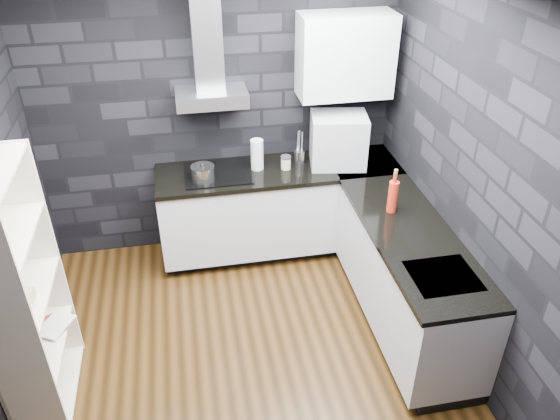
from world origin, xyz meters
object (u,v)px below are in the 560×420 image
object	(u,v)px
glass_vase	(257,155)
storage_jar	(286,163)
red_bottle	(393,197)
utensil_crock	(299,157)
pot	(203,174)
fruit_bowl	(18,302)
appliance_garage	(338,141)
bookshelf	(23,297)

from	to	relation	value
glass_vase	storage_jar	size ratio (longest dim) A/B	2.60
glass_vase	red_bottle	distance (m)	1.30
storage_jar	utensil_crock	size ratio (longest dim) A/B	0.88
storage_jar	pot	bearing A→B (deg)	-173.17
fruit_bowl	glass_vase	bearing A→B (deg)	41.18
utensil_crock	appliance_garage	world-z (taller)	appliance_garage
glass_vase	fruit_bowl	size ratio (longest dim) A/B	1.19
red_bottle	fruit_bowl	bearing A→B (deg)	-167.06
storage_jar	red_bottle	xyz separation A→B (m)	(0.68, -0.85, 0.08)
bookshelf	fruit_bowl	size ratio (longest dim) A/B	7.67
red_bottle	appliance_garage	bearing A→B (deg)	103.01
bookshelf	pot	bearing A→B (deg)	57.35
appliance_garage	red_bottle	xyz separation A→B (m)	(0.20, -0.86, -0.09)
glass_vase	bookshelf	size ratio (longest dim) A/B	0.16
appliance_garage	bookshelf	xyz separation A→B (m)	(-2.46, -1.39, -0.22)
pot	utensil_crock	bearing A→B (deg)	10.96
glass_vase	utensil_crock	world-z (taller)	glass_vase
bookshelf	fruit_bowl	world-z (taller)	bookshelf
storage_jar	red_bottle	bearing A→B (deg)	-51.49
pot	appliance_garage	xyz separation A→B (m)	(1.22, 0.10, 0.16)
storage_jar	bookshelf	bearing A→B (deg)	-145.22
pot	glass_vase	xyz separation A→B (m)	(0.49, 0.14, 0.07)
storage_jar	fruit_bowl	world-z (taller)	storage_jar
utensil_crock	fruit_bowl	distance (m)	2.63
appliance_garage	storage_jar	bearing A→B (deg)	-169.36
pot	glass_vase	world-z (taller)	glass_vase
pot	bookshelf	xyz separation A→B (m)	(-1.24, -1.29, -0.07)
glass_vase	utensil_crock	xyz separation A→B (m)	(0.39, 0.03, -0.08)
storage_jar	fruit_bowl	distance (m)	2.46
pot	appliance_garage	distance (m)	1.24
pot	storage_jar	world-z (taller)	pot
storage_jar	utensil_crock	xyz separation A→B (m)	(0.14, 0.08, 0.01)
pot	utensil_crock	distance (m)	0.90
red_bottle	storage_jar	bearing A→B (deg)	128.51
red_bottle	bookshelf	world-z (taller)	bookshelf
utensil_crock	red_bottle	bearing A→B (deg)	-60.08
glass_vase	appliance_garage	bearing A→B (deg)	-2.97
pot	storage_jar	distance (m)	0.75
appliance_garage	utensil_crock	bearing A→B (deg)	177.40
storage_jar	appliance_garage	distance (m)	0.51
pot	bookshelf	world-z (taller)	bookshelf
fruit_bowl	storage_jar	bearing A→B (deg)	36.48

